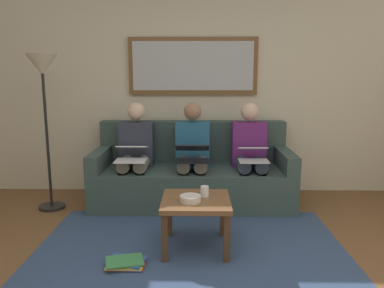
# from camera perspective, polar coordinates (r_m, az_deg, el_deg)

# --- Properties ---
(wall_rear) EXTENTS (6.00, 0.12, 2.60)m
(wall_rear) POSITION_cam_1_polar(r_m,az_deg,el_deg) (4.70, 0.16, 8.62)
(wall_rear) COLOR beige
(wall_rear) RESTS_ON ground_plane
(area_rug) EXTENTS (2.60, 1.80, 0.01)m
(area_rug) POSITION_cam_1_polar(r_m,az_deg,el_deg) (3.28, -0.22, -15.68)
(area_rug) COLOR #33476B
(area_rug) RESTS_ON ground_plane
(couch) EXTENTS (2.20, 0.90, 0.90)m
(couch) POSITION_cam_1_polar(r_m,az_deg,el_deg) (4.37, 0.08, -4.67)
(couch) COLOR #384C47
(couch) RESTS_ON ground_plane
(framed_mirror) EXTENTS (1.54, 0.05, 0.67)m
(framed_mirror) POSITION_cam_1_polar(r_m,az_deg,el_deg) (4.61, 0.15, 11.69)
(framed_mirror) COLOR brown
(coffee_table) EXTENTS (0.56, 0.56, 0.43)m
(coffee_table) POSITION_cam_1_polar(r_m,az_deg,el_deg) (3.19, 0.59, -9.50)
(coffee_table) COLOR brown
(coffee_table) RESTS_ON ground_plane
(cup) EXTENTS (0.07, 0.07, 0.09)m
(cup) POSITION_cam_1_polar(r_m,az_deg,el_deg) (3.22, 1.92, -7.16)
(cup) COLOR silver
(cup) RESTS_ON coffee_table
(bowl) EXTENTS (0.17, 0.17, 0.05)m
(bowl) POSITION_cam_1_polar(r_m,az_deg,el_deg) (3.10, -0.28, -8.24)
(bowl) COLOR beige
(bowl) RESTS_ON coffee_table
(person_left) EXTENTS (0.38, 0.58, 1.14)m
(person_left) POSITION_cam_1_polar(r_m,az_deg,el_deg) (4.27, 8.69, -1.04)
(person_left) COLOR #66236B
(person_left) RESTS_ON couch
(laptop_silver) EXTENTS (0.31, 0.34, 0.15)m
(laptop_silver) POSITION_cam_1_polar(r_m,az_deg,el_deg) (4.03, 9.16, -1.48)
(laptop_silver) COLOR silver
(person_middle) EXTENTS (0.38, 0.58, 1.14)m
(person_middle) POSITION_cam_1_polar(r_m,az_deg,el_deg) (4.23, 0.07, -1.02)
(person_middle) COLOR #235B84
(person_middle) RESTS_ON couch
(laptop_black) EXTENTS (0.36, 0.37, 0.16)m
(laptop_black) POSITION_cam_1_polar(r_m,az_deg,el_deg) (4.00, 0.02, -1.44)
(laptop_black) COLOR black
(person_right) EXTENTS (0.38, 0.58, 1.14)m
(person_right) POSITION_cam_1_polar(r_m,az_deg,el_deg) (4.29, -8.51, -0.99)
(person_right) COLOR #2D3342
(person_right) RESTS_ON couch
(laptop_white) EXTENTS (0.32, 0.38, 0.16)m
(laptop_white) POSITION_cam_1_polar(r_m,az_deg,el_deg) (4.05, -9.07, -1.30)
(laptop_white) COLOR white
(magazine_stack) EXTENTS (0.33, 0.28, 0.05)m
(magazine_stack) POSITION_cam_1_polar(r_m,az_deg,el_deg) (3.08, -9.97, -17.20)
(magazine_stack) COLOR red
(magazine_stack) RESTS_ON ground_plane
(standing_lamp) EXTENTS (0.32, 0.32, 1.66)m
(standing_lamp) POSITION_cam_1_polar(r_m,az_deg,el_deg) (4.26, -21.55, 8.66)
(standing_lamp) COLOR black
(standing_lamp) RESTS_ON ground_plane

